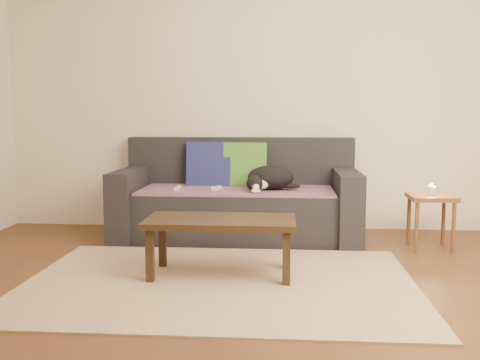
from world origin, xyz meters
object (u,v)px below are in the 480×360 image
object	(u,v)px
wii_remote_a	(177,188)
side_table	(431,205)
wii_remote_b	(216,188)
coffee_table	(221,226)
cat	(269,178)
sofa	(238,202)

from	to	relation	value
wii_remote_a	side_table	xyz separation A→B (m)	(2.09, -0.15, -0.09)
wii_remote_a	wii_remote_b	size ratio (longest dim) A/B	1.00
wii_remote_b	coffee_table	bearing A→B (deg)	-156.49
cat	wii_remote_b	bearing A→B (deg)	166.85
cat	side_table	distance (m)	1.34
sofa	wii_remote_b	world-z (taller)	sofa
wii_remote_a	coffee_table	world-z (taller)	wii_remote_a
cat	coffee_table	size ratio (longest dim) A/B	0.50
sofa	side_table	world-z (taller)	sofa
sofa	cat	distance (m)	0.39
cat	coffee_table	world-z (taller)	cat
sofa	side_table	size ratio (longest dim) A/B	4.77
wii_remote_b	coffee_table	distance (m)	1.11
cat	wii_remote_b	world-z (taller)	cat
wii_remote_a	wii_remote_b	distance (m)	0.33
side_table	wii_remote_a	bearing A→B (deg)	175.80
wii_remote_a	sofa	bearing A→B (deg)	-67.61
sofa	wii_remote_a	distance (m)	0.56
sofa	wii_remote_a	size ratio (longest dim) A/B	14.00
sofa	cat	size ratio (longest dim) A/B	4.22
sofa	side_table	distance (m)	1.63
wii_remote_b	side_table	size ratio (longest dim) A/B	0.34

